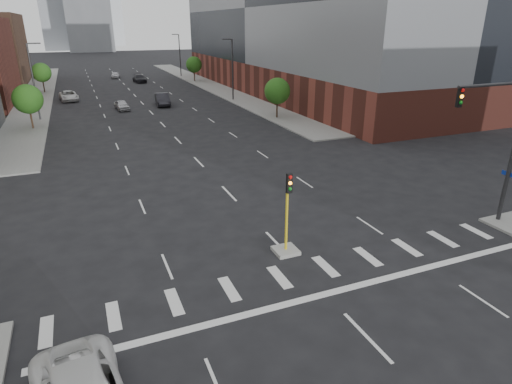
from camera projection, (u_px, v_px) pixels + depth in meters
ground at (402, 374)px, 14.54m from camera, size 400.00×400.00×0.00m
sidewalk_left_far at (38, 93)px, 72.80m from camera, size 5.00×92.00×0.15m
sidewalk_right_far at (208, 85)px, 83.47m from camera, size 5.00×92.00×0.15m
building_right_main at (311, 25)px, 72.60m from camera, size 24.00×70.00×22.00m
median_traffic_signal at (286, 236)px, 21.89m from camera, size 1.20×1.20×4.40m
mast_arm_signal at (507, 131)px, 23.41m from camera, size 5.12×0.90×9.07m
streetlight_right_a at (232, 67)px, 64.76m from camera, size 1.60×0.22×9.07m
streetlight_right_b at (179, 53)px, 94.86m from camera, size 1.60×0.22×9.07m
streetlight_left at (34, 79)px, 50.92m from camera, size 1.60×0.22×9.07m
tree_left_near at (28, 99)px, 47.01m from camera, size 3.20×3.20×4.85m
tree_left_far at (41, 73)px, 72.80m from camera, size 3.20×3.20×4.85m
tree_right_near at (277, 91)px, 52.67m from camera, size 3.20×3.20×4.85m
tree_right_far at (194, 65)px, 87.06m from camera, size 3.20×3.20×4.85m
car_near_left at (122, 105)px, 58.94m from camera, size 1.97×4.06×1.34m
car_mid_right at (162, 99)px, 62.21m from camera, size 2.27×5.36×1.72m
car_far_left at (69, 96)px, 66.03m from camera, size 3.05×5.62×1.50m
car_deep_right at (139, 78)px, 87.03m from camera, size 2.41×5.40×1.54m
car_distant at (115, 75)px, 93.78m from camera, size 2.17×4.16×1.35m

